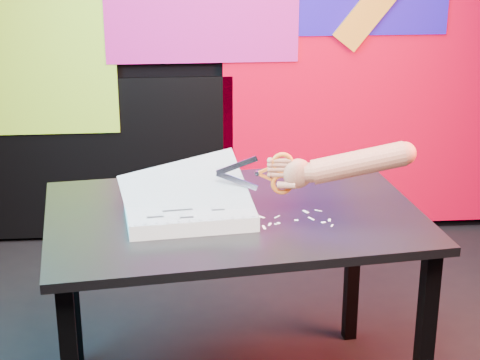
{
  "coord_description": "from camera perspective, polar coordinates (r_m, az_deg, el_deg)",
  "views": [
    {
      "loc": [
        -0.38,
        -2.49,
        1.76
      ],
      "look_at": [
        -0.18,
        -0.04,
        0.87
      ],
      "focal_mm": 60.0,
      "sensor_mm": 36.0,
      "label": 1
    }
  ],
  "objects": [
    {
      "name": "room",
      "position": [
        2.55,
        4.12,
        10.65
      ],
      "size": [
        3.01,
        3.01,
        2.71
      ],
      "color": "black",
      "rests_on": "ground"
    },
    {
      "name": "printout_stack",
      "position": [
        2.61,
        -3.64,
        -2.2
      ],
      "size": [
        0.46,
        0.34,
        0.21
      ],
      "rotation": [
        0.0,
        0.0,
        0.11
      ],
      "color": "silver",
      "rests_on": "work_table"
    },
    {
      "name": "paper_clippings",
      "position": [
        2.61,
        3.74,
        -2.83
      ],
      "size": [
        0.24,
        0.15,
        0.0
      ],
      "color": "white",
      "rests_on": "work_table"
    },
    {
      "name": "hand_forearm",
      "position": [
        2.6,
        7.69,
        1.09
      ],
      "size": [
        0.46,
        0.11,
        0.16
      ],
      "rotation": [
        0.0,
        0.0,
        -0.1
      ],
      "color": "#BB7B50",
      "rests_on": "work_table"
    },
    {
      "name": "backdrop",
      "position": [
        4.06,
        1.76,
        8.54
      ],
      "size": [
        2.88,
        0.05,
        2.08
      ],
      "color": "red",
      "rests_on": "ground"
    },
    {
      "name": "work_table",
      "position": [
        2.7,
        -0.46,
        -3.99
      ],
      "size": [
        1.32,
        0.96,
        0.75
      ],
      "rotation": [
        0.0,
        0.0,
        0.12
      ],
      "color": "black",
      "rests_on": "ground"
    },
    {
      "name": "scissors",
      "position": [
        2.6,
        2.63,
        0.47
      ],
      "size": [
        0.25,
        0.03,
        0.15
      ],
      "rotation": [
        0.0,
        0.0,
        -0.1
      ],
      "color": "#A6ADCE",
      "rests_on": "printout_stack"
    }
  ]
}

